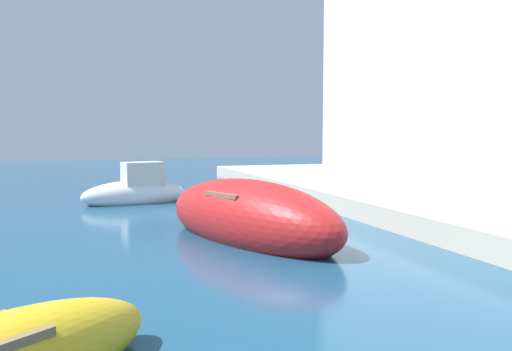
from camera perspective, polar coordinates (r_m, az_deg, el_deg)
moored_boat_3 at (r=16.69m, az=-12.68°, el=-1.64°), size 3.37×1.63×1.45m
moored_boat_4 at (r=10.81m, az=-0.79°, el=-4.52°), size 3.35×5.47×1.56m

